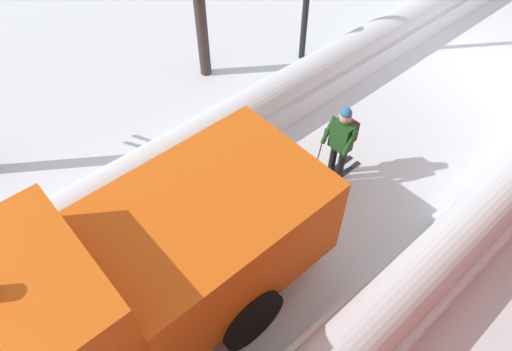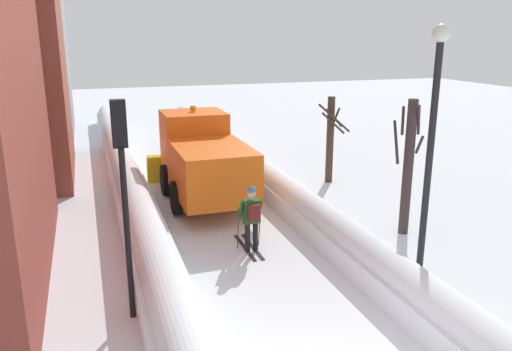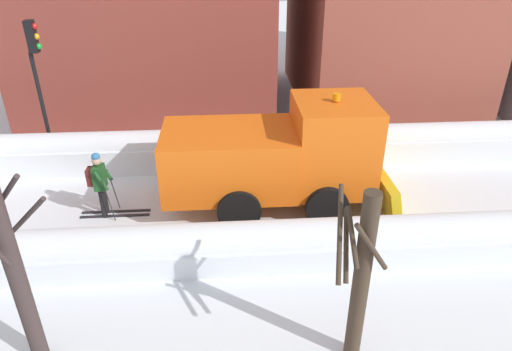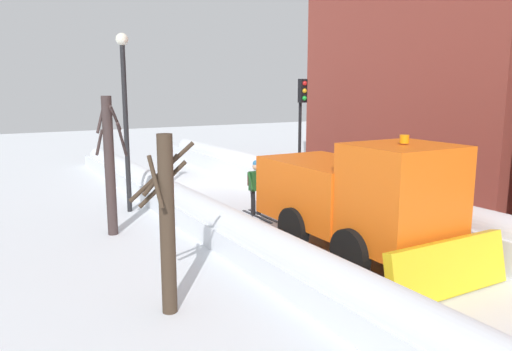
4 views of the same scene
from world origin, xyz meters
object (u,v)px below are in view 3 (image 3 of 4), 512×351
object	(u,v)px
plow_truck	(280,155)
bare_tree_mid	(360,277)
bare_tree_near	(14,266)
skier	(100,182)
traffic_light_pole	(37,67)

from	to	relation	value
plow_truck	bare_tree_mid	distance (m)	5.20
bare_tree_near	bare_tree_mid	xyz separation A→B (m)	(0.31, 5.46, -0.28)
skier	bare_tree_mid	xyz separation A→B (m)	(4.90, 5.32, 0.75)
bare_tree_mid	skier	bearing A→B (deg)	-132.65
plow_truck	traffic_light_pole	xyz separation A→B (m)	(-3.07, -6.85, 1.63)
skier	bare_tree_mid	size ratio (longest dim) A/B	0.54
plow_truck	skier	world-z (taller)	plow_truck
traffic_light_pole	plow_truck	bearing A→B (deg)	65.84
traffic_light_pole	bare_tree_mid	xyz separation A→B (m)	(8.22, 7.54, -1.36)
plow_truck	bare_tree_mid	bearing A→B (deg)	7.68
skier	bare_tree_mid	bearing A→B (deg)	47.35
traffic_light_pole	bare_tree_near	world-z (taller)	traffic_light_pole
skier	bare_tree_near	distance (m)	4.71
skier	bare_tree_near	world-z (taller)	bare_tree_near
traffic_light_pole	bare_tree_near	xyz separation A→B (m)	(7.91, 2.09, -1.08)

